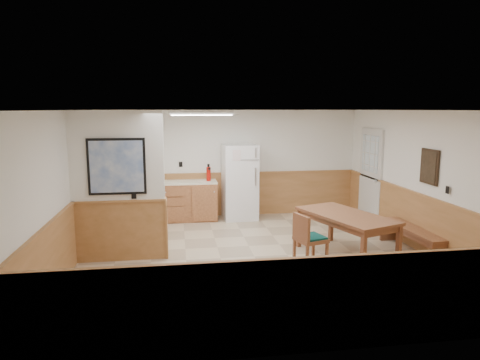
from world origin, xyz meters
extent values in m
plane|color=#C9B290|center=(0.00, 0.00, 0.00)|extent=(6.00, 6.00, 0.00)
cube|color=white|center=(0.00, 0.00, 2.50)|extent=(6.00, 6.00, 0.02)
cube|color=white|center=(0.00, 3.00, 1.25)|extent=(6.00, 0.02, 2.50)
cube|color=white|center=(3.00, 0.00, 1.25)|extent=(0.02, 6.00, 2.50)
cube|color=white|center=(-3.00, 0.00, 1.25)|extent=(0.02, 6.00, 2.50)
cube|color=#BF824C|center=(0.00, 2.98, 0.50)|extent=(6.00, 0.04, 1.00)
cube|color=#BF824C|center=(2.98, 0.00, 0.50)|extent=(0.04, 6.00, 1.00)
cube|color=#BF824C|center=(-2.98, 0.00, 0.50)|extent=(0.04, 6.00, 1.00)
cube|color=white|center=(-2.25, 0.20, 1.75)|extent=(1.50, 0.15, 1.50)
cube|color=#BF824C|center=(-2.25, 0.20, 0.50)|extent=(1.50, 0.17, 1.00)
cube|color=black|center=(-2.25, 0.10, 1.60)|extent=(0.92, 0.03, 0.92)
cube|color=white|center=(-2.25, 0.09, 1.60)|extent=(0.84, 0.01, 0.84)
cube|color=#B36F3F|center=(-1.10, 2.68, 0.43)|extent=(1.40, 0.60, 0.86)
cube|color=#B36F3F|center=(-2.57, 2.68, 0.43)|extent=(0.06, 0.60, 0.86)
cube|color=#B36F3F|center=(-1.83, 2.68, 0.43)|extent=(0.06, 0.60, 0.86)
cube|color=#EFE8C9|center=(-1.50, 2.68, 0.88)|extent=(2.20, 0.60, 0.04)
cube|color=#EFE8C9|center=(-1.50, 2.98, 0.95)|extent=(2.20, 0.02, 0.10)
cube|color=silver|center=(2.97, 1.90, 1.02)|extent=(0.05, 1.02, 2.15)
cube|color=silver|center=(2.96, 1.90, 1.02)|extent=(0.04, 0.90, 2.05)
cube|color=silver|center=(2.94, 1.90, 1.55)|extent=(0.02, 0.76, 0.80)
cube|color=silver|center=(-2.10, 2.98, 1.55)|extent=(0.80, 0.03, 1.00)
cube|color=silver|center=(-2.10, 2.96, 1.55)|extent=(0.70, 0.01, 0.90)
cube|color=black|center=(2.97, -0.30, 1.55)|extent=(0.03, 0.50, 0.60)
cube|color=black|center=(2.95, -0.30, 1.55)|extent=(0.01, 0.42, 0.52)
cube|color=silver|center=(-0.80, 1.30, 2.45)|extent=(1.20, 0.30, 0.08)
cube|color=white|center=(-0.80, 1.30, 2.40)|extent=(1.15, 0.25, 0.01)
cube|color=white|center=(0.13, 2.63, 0.86)|extent=(0.79, 0.73, 1.72)
cube|color=silver|center=(0.44, 2.27, 1.57)|extent=(0.03, 0.02, 0.22)
cube|color=silver|center=(0.44, 2.27, 1.03)|extent=(0.03, 0.02, 0.41)
cube|color=#9C6039|center=(1.55, -0.22, 0.72)|extent=(1.42, 1.95, 0.05)
cube|color=#9C6039|center=(1.55, -0.22, 0.65)|extent=(1.29, 1.82, 0.10)
cube|color=#9C6039|center=(1.47, -1.12, 0.35)|extent=(0.09, 0.09, 0.70)
cube|color=#9C6039|center=(0.91, 0.42, 0.35)|extent=(0.09, 0.09, 0.70)
cube|color=#9C6039|center=(2.18, -0.86, 0.35)|extent=(0.09, 0.09, 0.70)
cube|color=#9C6039|center=(1.63, 0.68, 0.35)|extent=(0.09, 0.09, 0.70)
cube|color=#9C6039|center=(2.80, -0.19, 0.42)|extent=(0.45, 1.63, 0.05)
cube|color=#9C6039|center=(2.80, -0.95, 0.20)|extent=(0.33, 0.08, 0.40)
cube|color=#9C6039|center=(2.80, 0.56, 0.20)|extent=(0.33, 0.08, 0.40)
cube|color=#9C6039|center=(0.84, -0.49, 0.42)|extent=(0.55, 0.55, 0.06)
cube|color=#0E4843|center=(0.84, -0.49, 0.47)|extent=(0.50, 0.50, 0.03)
cube|color=#9C6039|center=(0.66, -0.55, 0.65)|extent=(0.17, 0.43, 0.40)
cube|color=#0E4843|center=(0.48, -0.60, 0.65)|extent=(0.13, 0.37, 0.34)
cube|color=#9C6039|center=(0.72, -0.73, 0.20)|extent=(0.05, 0.05, 0.39)
cube|color=#9C6039|center=(0.61, -0.37, 0.20)|extent=(0.05, 0.05, 0.39)
cube|color=#9C6039|center=(1.08, -0.62, 0.20)|extent=(0.05, 0.05, 0.39)
cube|color=#9C6039|center=(0.97, -0.26, 0.20)|extent=(0.05, 0.05, 0.39)
cylinder|color=#BD110A|center=(-0.58, 2.67, 1.06)|extent=(0.12, 0.12, 0.32)
cylinder|color=black|center=(-0.58, 2.67, 1.25)|extent=(0.05, 0.05, 0.07)
cylinder|color=#178239|center=(-2.29, 2.69, 1.02)|extent=(0.08, 0.08, 0.24)
camera|label=1|loc=(-1.29, -6.96, 2.52)|focal=32.00mm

